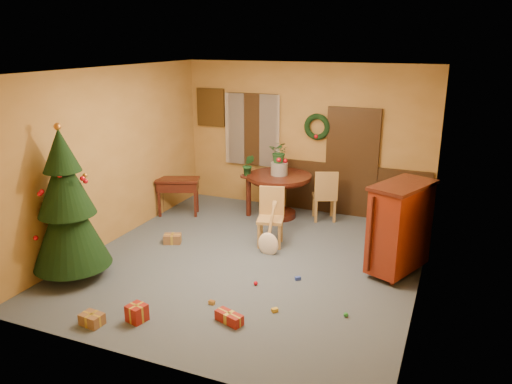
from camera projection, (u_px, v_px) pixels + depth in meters
The scene contains 21 objects.
room_envelope at pixel (314, 156), 9.76m from camera, with size 5.50×5.50×5.50m.
dining_table at pixel (279, 188), 9.53m from camera, with size 1.23×1.23×0.85m.
urn at pixel (279, 169), 9.42m from camera, with size 0.32×0.32×0.24m, color slate.
centerpiece_plant at pixel (280, 152), 9.32m from camera, with size 0.37×0.32×0.41m, color #1E4C23.
chair_near at pixel (271, 214), 8.30m from camera, with size 0.51×0.51×0.97m.
chair_far at pixel (325, 194), 9.34m from camera, with size 0.56×0.56×0.99m.
guitar at pixel (268, 230), 7.92m from camera, with size 0.35×0.16×0.81m, color #F1E2C9, non-canonical shape.
plant_stand at pixel (249, 191), 9.62m from camera, with size 0.31×0.31×0.81m.
stand_plant at pixel (248, 165), 9.47m from camera, with size 0.22×0.18×0.41m, color #19471E.
christmas_tree at pixel (67, 207), 6.95m from camera, with size 1.09×1.09×2.25m.
writing_desk at pixel (178, 188), 9.68m from camera, with size 0.91×0.68×0.73m.
sideboard at pixel (400, 226), 7.19m from camera, with size 0.93×1.20×1.37m.
gift_a at pixel (92, 319), 6.03m from camera, with size 0.29×0.22×0.15m.
gift_b at pixel (137, 313), 6.10m from camera, with size 0.25×0.25×0.21m.
gift_c at pixel (173, 239), 8.44m from camera, with size 0.34×0.29×0.16m.
gift_d at pixel (229, 318), 6.08m from camera, with size 0.39×0.26×0.13m.
toy_a at pixel (298, 278), 7.16m from camera, with size 0.08×0.05×0.05m, color #2842AD.
toy_b at pixel (346, 315), 6.21m from camera, with size 0.06×0.06×0.06m, color #23822F.
toy_c at pixel (275, 310), 6.32m from camera, with size 0.08×0.05×0.05m, color gold.
toy_d at pixel (256, 283), 7.01m from camera, with size 0.06×0.06×0.06m, color red.
toy_e at pixel (212, 302), 6.51m from camera, with size 0.08×0.05×0.05m, color orange.
Camera 1 is at (2.81, -6.54, 3.33)m, focal length 35.00 mm.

